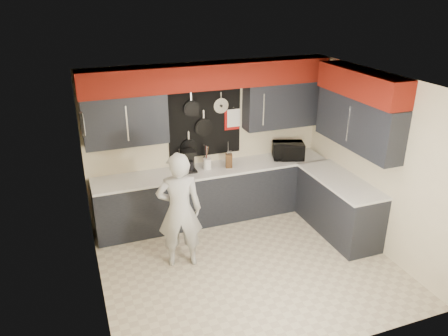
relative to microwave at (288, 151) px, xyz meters
name	(u,v)px	position (x,y,z in m)	size (l,w,h in m)	color
ground	(247,264)	(-1.33, -1.40, -1.06)	(4.00, 4.00, 0.00)	beige
back_wall_assembly	(210,100)	(-1.32, 0.20, 0.95)	(4.00, 0.36, 2.60)	beige
right_wall_assembly	(361,115)	(0.52, -1.14, 0.88)	(0.36, 3.50, 2.60)	beige
left_wall_assembly	(92,204)	(-3.33, -1.39, 0.27)	(0.05, 3.50, 2.60)	beige
base_cabinets	(248,197)	(-0.84, -0.27, -0.60)	(3.95, 2.20, 0.92)	black
microwave	(288,151)	(0.00, 0.00, 0.00)	(0.51, 0.35, 0.28)	black
knife_block	(229,161)	(-1.09, -0.01, -0.03)	(0.10, 0.10, 0.23)	#3A2712
utensil_crock	(207,164)	(-1.44, 0.06, -0.06)	(0.13, 0.13, 0.17)	white
coffee_maker	(189,160)	(-1.74, 0.08, 0.04)	(0.19, 0.24, 0.35)	black
person	(180,211)	(-2.20, -1.03, -0.22)	(0.62, 0.41, 1.69)	#B6B6B3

